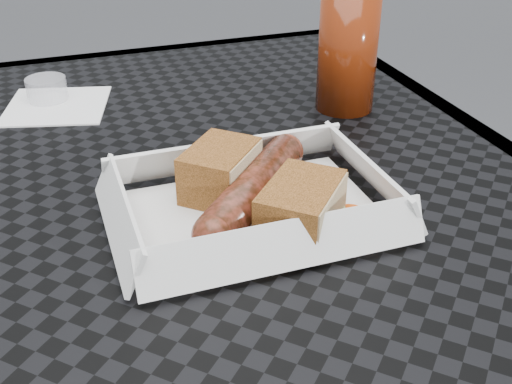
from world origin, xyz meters
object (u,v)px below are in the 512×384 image
(patio_table, at_px, (148,232))
(food_tray, at_px, (252,214))
(bratwurst, at_px, (254,189))
(drink_glass, at_px, (348,51))

(patio_table, xyz_separation_m, food_tray, (0.08, -0.12, 0.08))
(bratwurst, xyz_separation_m, drink_glass, (0.18, 0.19, 0.05))
(patio_table, distance_m, bratwurst, 0.17)
(food_tray, bearing_deg, patio_table, 123.48)
(food_tray, bearing_deg, bratwurst, 64.03)
(patio_table, height_order, drink_glass, drink_glass)
(patio_table, relative_size, bratwurst, 5.17)
(patio_table, bearing_deg, bratwurst, -53.07)
(drink_glass, bearing_deg, food_tray, -133.53)
(bratwurst, relative_size, drink_glass, 1.08)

